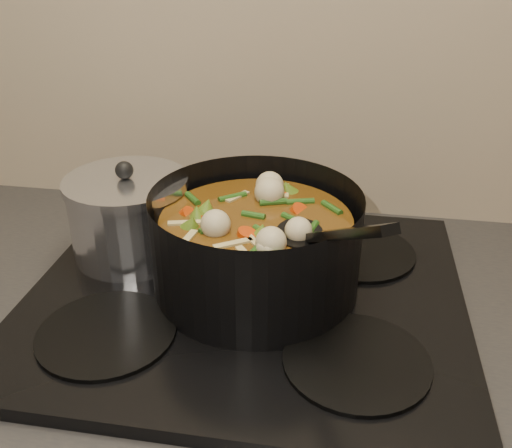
# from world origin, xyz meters

# --- Properties ---
(stovetop) EXTENTS (0.62, 0.54, 0.03)m
(stovetop) POSITION_xyz_m (0.00, 1.93, 0.92)
(stovetop) COLOR black
(stovetop) RESTS_ON counter
(stockpot) EXTENTS (0.37, 0.39, 0.22)m
(stockpot) POSITION_xyz_m (0.01, 1.94, 1.00)
(stockpot) COLOR black
(stockpot) RESTS_ON stovetop
(saucepan) EXTENTS (0.19, 0.19, 0.16)m
(saucepan) POSITION_xyz_m (-0.20, 2.01, 1.00)
(saucepan) COLOR silver
(saucepan) RESTS_ON stovetop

